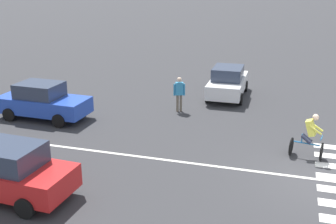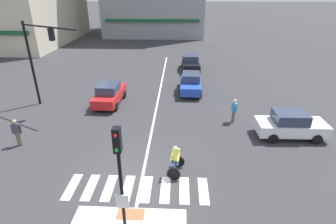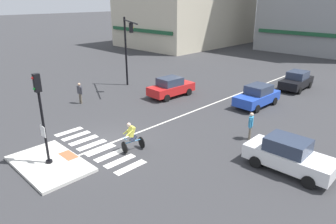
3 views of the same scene
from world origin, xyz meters
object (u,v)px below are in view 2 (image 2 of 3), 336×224
object	(u,v)px
pedestrian_waiting_far_side	(234,109)
traffic_light_mast	(38,53)
car_white_cross_right	(291,125)
pedestrian_at_curb_left	(17,130)
car_blue_eastbound_far	(191,83)
car_black_eastbound_distant	(191,63)
car_red_westbound_far	(109,94)
cyclist	(176,159)
signal_pole	(120,176)

from	to	relation	value
pedestrian_waiting_far_side	traffic_light_mast	bearing A→B (deg)	171.71
car_white_cross_right	pedestrian_at_curb_left	size ratio (longest dim) A/B	2.47
car_blue_eastbound_far	car_black_eastbound_distant	size ratio (longest dim) A/B	1.00
car_red_westbound_far	car_black_eastbound_distant	size ratio (longest dim) A/B	1.00
car_red_westbound_far	pedestrian_waiting_far_side	bearing A→B (deg)	-16.87
car_black_eastbound_distant	pedestrian_at_curb_left	xyz separation A→B (m)	(-10.40, -15.86, 0.17)
cyclist	pedestrian_at_curb_left	size ratio (longest dim) A/B	1.01
car_white_cross_right	car_blue_eastbound_far	size ratio (longest dim) A/B	0.99
traffic_light_mast	cyclist	size ratio (longest dim) A/B	3.72
car_black_eastbound_distant	traffic_light_mast	bearing A→B (deg)	-137.39
car_blue_eastbound_far	pedestrian_waiting_far_side	distance (m)	6.25
pedestrian_waiting_far_side	cyclist	bearing A→B (deg)	-123.20
signal_pole	traffic_light_mast	world-z (taller)	traffic_light_mast
traffic_light_mast	car_black_eastbound_distant	xyz separation A→B (m)	(11.20, 10.31, -3.33)
car_white_cross_right	pedestrian_waiting_far_side	bearing A→B (deg)	149.71
signal_pole	car_red_westbound_far	xyz separation A→B (m)	(-3.58, 12.43, -2.06)
cyclist	car_blue_eastbound_far	bearing A→B (deg)	84.60
signal_pole	car_black_eastbound_distant	xyz separation A→B (m)	(3.03, 21.97, -2.06)
cyclist	traffic_light_mast	bearing A→B (deg)	141.89
car_white_cross_right	pedestrian_waiting_far_side	size ratio (longest dim) A/B	2.47
signal_pole	cyclist	bearing A→B (deg)	65.67
car_blue_eastbound_far	car_black_eastbound_distant	distance (m)	6.68
pedestrian_at_curb_left	pedestrian_waiting_far_side	size ratio (longest dim) A/B	1.00
traffic_light_mast	car_white_cross_right	bearing A→B (deg)	-12.76
car_red_westbound_far	car_white_cross_right	distance (m)	13.05
signal_pole	car_white_cross_right	bearing A→B (deg)	42.28
traffic_light_mast	pedestrian_at_curb_left	size ratio (longest dim) A/B	3.74
car_black_eastbound_distant	pedestrian_waiting_far_side	bearing A→B (deg)	-78.48
traffic_light_mast	car_black_eastbound_distant	size ratio (longest dim) A/B	1.50
car_white_cross_right	car_black_eastbound_distant	world-z (taller)	same
car_red_westbound_far	pedestrian_waiting_far_side	distance (m)	9.53
car_black_eastbound_distant	car_red_westbound_far	bearing A→B (deg)	-124.74
car_red_westbound_far	car_blue_eastbound_far	xyz separation A→B (m)	(6.41, 2.86, 0.00)
car_blue_eastbound_far	pedestrian_at_curb_left	size ratio (longest dim) A/B	2.49
car_red_westbound_far	pedestrian_at_curb_left	distance (m)	7.37
car_blue_eastbound_far	car_black_eastbound_distant	world-z (taller)	same
car_blue_eastbound_far	pedestrian_waiting_far_side	bearing A→B (deg)	-64.30
car_red_westbound_far	car_black_eastbound_distant	world-z (taller)	same
car_white_cross_right	pedestrian_at_curb_left	xyz separation A→B (m)	(-16.00, -1.75, 0.17)
car_white_cross_right	pedestrian_at_curb_left	distance (m)	16.10
car_black_eastbound_distant	pedestrian_waiting_far_side	size ratio (longest dim) A/B	2.50
signal_pole	pedestrian_at_curb_left	xyz separation A→B (m)	(-7.37, 6.11, -1.89)
traffic_light_mast	pedestrian_waiting_far_side	world-z (taller)	traffic_light_mast
car_red_westbound_far	cyclist	xyz separation A→B (m)	(5.34, -8.55, 0.06)
traffic_light_mast	car_black_eastbound_distant	world-z (taller)	traffic_light_mast
traffic_light_mast	cyclist	world-z (taller)	traffic_light_mast
car_black_eastbound_distant	cyclist	distance (m)	18.14
car_black_eastbound_distant	pedestrian_waiting_far_side	world-z (taller)	pedestrian_waiting_far_side
car_white_cross_right	cyclist	size ratio (longest dim) A/B	2.46
signal_pole	car_white_cross_right	xyz separation A→B (m)	(8.64, 7.86, -2.06)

